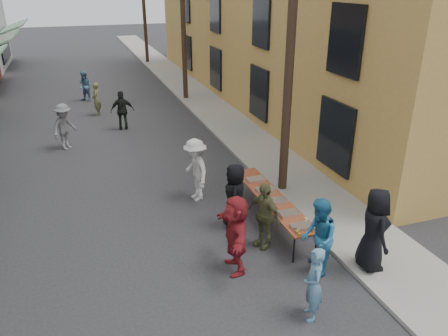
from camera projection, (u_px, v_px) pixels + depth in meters
ground at (168, 274)px, 9.82m from camera, size 120.00×120.00×0.00m
sidewalk at (198, 97)px, 24.31m from camera, size 2.20×60.00×0.10m
building_ochre at (311, 2)px, 23.30m from camera, size 10.00×28.00×10.00m
utility_pole_near at (291, 43)px, 11.93m from camera, size 0.26×0.26×9.00m
utility_pole_mid at (183, 13)px, 22.32m from camera, size 0.26×0.26×9.00m
utility_pole_far at (144, 2)px, 32.72m from camera, size 0.26×0.26×9.00m
serving_table at (272, 199)px, 11.67m from camera, size 0.70×4.00×0.75m
catering_tray_sausage at (302, 226)px, 10.21m from camera, size 0.50×0.33×0.08m
catering_tray_foil_b at (289, 213)px, 10.77m from camera, size 0.50×0.33×0.08m
catering_tray_buns at (277, 201)px, 11.38m from camera, size 0.50×0.33×0.08m
catering_tray_foil_d at (266, 190)px, 11.98m from camera, size 0.50×0.33×0.08m
catering_tray_buns_end at (256, 180)px, 12.59m from camera, size 0.50×0.33×0.08m
condiment_jar_a at (299, 235)px, 9.88m from camera, size 0.07×0.07×0.08m
condiment_jar_b at (297, 232)px, 9.97m from camera, size 0.07×0.07×0.08m
condiment_jar_c at (295, 230)px, 10.05m from camera, size 0.07×0.07×0.08m
cup_stack at (315, 230)px, 10.04m from camera, size 0.08×0.08×0.12m
guest_front_a at (235, 197)px, 11.34m from camera, size 0.83×1.02×1.81m
guest_front_b at (313, 284)px, 8.29m from camera, size 0.53×0.66×1.56m
guest_front_c at (318, 238)px, 9.51m from camera, size 0.97×1.08×1.84m
guest_front_d at (196, 170)px, 12.82m from camera, size 0.86×1.31×1.90m
guest_front_e at (264, 215)px, 10.55m from camera, size 0.78×1.09×1.72m
guest_queue_back at (236, 234)px, 9.65m from camera, size 0.75×1.77×1.85m
server at (374, 229)px, 9.56m from camera, size 0.80×1.06×1.94m
passerby_left at (64, 127)px, 16.75m from camera, size 1.26×1.31×1.79m
passerby_mid at (122, 111)px, 18.95m from camera, size 1.04×0.52×1.72m
passerby_right at (96, 99)px, 20.98m from camera, size 0.48×0.64×1.59m
passerby_far at (85, 86)px, 23.43m from camera, size 0.99×0.97×1.61m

